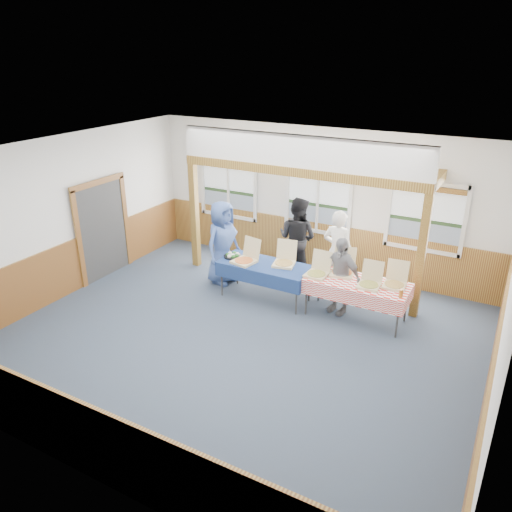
{
  "coord_description": "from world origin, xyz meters",
  "views": [
    {
      "loc": [
        3.86,
        -6.46,
        4.73
      ],
      "look_at": [
        -0.21,
        1.0,
        1.16
      ],
      "focal_mm": 35.0,
      "sensor_mm": 36.0,
      "label": 1
    }
  ],
  "objects": [
    {
      "name": "wall_back",
      "position": [
        0.0,
        3.5,
        1.6
      ],
      "size": [
        8.0,
        0.0,
        8.0
      ],
      "primitive_type": "plane",
      "rotation": [
        1.57,
        0.0,
        0.0
      ],
      "color": "silver",
      "rests_on": "floor"
    },
    {
      "name": "woman_black",
      "position": [
        -0.18,
        2.8,
        0.91
      ],
      "size": [
        0.96,
        0.79,
        1.83
      ],
      "primitive_type": "imported",
      "rotation": [
        0.0,
        0.0,
        3.02
      ],
      "color": "black",
      "rests_on": "floor"
    },
    {
      "name": "woman_white",
      "position": [
        0.82,
        2.58,
        0.88
      ],
      "size": [
        0.67,
        0.46,
        1.76
      ],
      "primitive_type": "imported",
      "rotation": [
        0.0,
        0.0,
        3.08
      ],
      "color": "silver",
      "rests_on": "floor"
    },
    {
      "name": "post_left",
      "position": [
        -2.5,
        2.3,
        1.2
      ],
      "size": [
        0.15,
        0.15,
        2.4
      ],
      "primitive_type": "cube",
      "color": "brown",
      "rests_on": "floor"
    },
    {
      "name": "wall_right",
      "position": [
        4.0,
        0.0,
        1.6
      ],
      "size": [
        0.0,
        8.0,
        8.0
      ],
      "primitive_type": "plane",
      "rotation": [
        1.57,
        0.0,
        -1.57
      ],
      "color": "silver",
      "rests_on": "floor"
    },
    {
      "name": "person_grey",
      "position": [
        1.17,
        1.76,
        0.76
      ],
      "size": [
        0.96,
        0.6,
        1.52
      ],
      "primitive_type": "imported",
      "rotation": [
        0.0,
        0.0,
        -0.27
      ],
      "color": "gray",
      "rests_on": "floor"
    },
    {
      "name": "table_right",
      "position": [
        1.54,
        1.66,
        0.7
      ],
      "size": [
        2.01,
        1.13,
        0.76
      ],
      "rotation": [
        0.0,
        0.0,
        0.16
      ],
      "color": "#333333",
      "rests_on": "floor"
    },
    {
      "name": "wainscot_front",
      "position": [
        0.0,
        -3.48,
        0.55
      ],
      "size": [
        7.98,
        0.05,
        1.1
      ],
      "primitive_type": "cube",
      "color": "brown",
      "rests_on": "floor"
    },
    {
      "name": "cross_beam",
      "position": [
        0.0,
        2.3,
        2.49
      ],
      "size": [
        5.15,
        0.18,
        0.18
      ],
      "primitive_type": "cube",
      "color": "brown",
      "rests_on": "post_left"
    },
    {
      "name": "ceiling",
      "position": [
        0.0,
        0.0,
        3.2
      ],
      "size": [
        8.0,
        8.0,
        0.0
      ],
      "primitive_type": "plane",
      "rotation": [
        3.14,
        0.0,
        0.0
      ],
      "color": "white",
      "rests_on": "wall_back"
    },
    {
      "name": "pizza_box_e",
      "position": [
        1.79,
        1.59,
        0.82
      ],
      "size": [
        0.4,
        0.48,
        0.42
      ],
      "rotation": [
        0.0,
        0.0,
        0.04
      ],
      "color": "beige",
      "rests_on": "table_right"
    },
    {
      "name": "man_blue",
      "position": [
        -1.48,
        1.84,
        0.9
      ],
      "size": [
        0.72,
        0.97,
        1.81
      ],
      "primitive_type": "imported",
      "rotation": [
        0.0,
        0.0,
        1.39
      ],
      "color": "#3D599A",
      "rests_on": "floor"
    },
    {
      "name": "wainscot_right",
      "position": [
        3.98,
        0.0,
        0.55
      ],
      "size": [
        0.05,
        6.98,
        1.1
      ],
      "primitive_type": "cube",
      "color": "brown",
      "rests_on": "floor"
    },
    {
      "name": "table_left",
      "position": [
        -0.31,
        1.56,
        0.7
      ],
      "size": [
        1.98,
        1.23,
        0.76
      ],
      "rotation": [
        0.0,
        0.0,
        0.23
      ],
      "color": "#333333",
      "rests_on": "floor"
    },
    {
      "name": "floor",
      "position": [
        0.0,
        0.0,
        0.0
      ],
      "size": [
        8.0,
        8.0,
        0.0
      ],
      "primitive_type": "plane",
      "color": "#2C3347",
      "rests_on": "ground"
    },
    {
      "name": "wall_left",
      "position": [
        -4.0,
        0.0,
        1.6
      ],
      "size": [
        0.0,
        8.0,
        8.0
      ],
      "primitive_type": "plane",
      "rotation": [
        1.57,
        0.0,
        1.57
      ],
      "color": "silver",
      "rests_on": "floor"
    },
    {
      "name": "pizza_box_b",
      "position": [
        0.03,
        1.73,
        0.82
      ],
      "size": [
        0.5,
        0.57,
        0.44
      ],
      "rotation": [
        0.0,
        0.0,
        0.22
      ],
      "color": "beige",
      "rests_on": "table_left"
    },
    {
      "name": "pizza_box_f",
      "position": [
        2.19,
        1.81,
        0.82
      ],
      "size": [
        0.42,
        0.5,
        0.42
      ],
      "rotation": [
        0.0,
        0.0,
        0.07
      ],
      "color": "beige",
      "rests_on": "table_right"
    },
    {
      "name": "pizza_box_d",
      "position": [
        1.19,
        1.86,
        0.83
      ],
      "size": [
        0.5,
        0.58,
        0.46
      ],
      "rotation": [
        0.0,
        0.0,
        0.17
      ],
      "color": "beige",
      "rests_on": "table_right"
    },
    {
      "name": "wainscot_left",
      "position": [
        -3.98,
        0.0,
        0.55
      ],
      "size": [
        0.05,
        6.98,
        1.1
      ],
      "primitive_type": "cube",
      "color": "brown",
      "rests_on": "floor"
    },
    {
      "name": "wainscot_back",
      "position": [
        0.0,
        3.48,
        0.55
      ],
      "size": [
        7.98,
        0.05,
        1.1
      ],
      "primitive_type": "cube",
      "color": "brown",
      "rests_on": "floor"
    },
    {
      "name": "wall_front",
      "position": [
        0.0,
        -3.5,
        1.6
      ],
      "size": [
        8.0,
        0.0,
        8.0
      ],
      "primitive_type": "plane",
      "rotation": [
        -1.57,
        0.0,
        0.0
      ],
      "color": "silver",
      "rests_on": "floor"
    },
    {
      "name": "drink_glass",
      "position": [
        2.39,
        1.41,
        0.83
      ],
      "size": [
        0.07,
        0.07,
        0.15
      ],
      "primitive_type": "cylinder",
      "color": "#A75F1B",
      "rests_on": "table_right"
    },
    {
      "name": "cased_opening",
      "position": [
        -3.96,
        0.9,
        1.05
      ],
      "size": [
        0.06,
        1.3,
        2.1
      ],
      "primitive_type": "cube",
      "color": "#333333",
      "rests_on": "wall_left"
    },
    {
      "name": "window_right",
      "position": [
        2.3,
        3.46,
        1.68
      ],
      "size": [
        1.56,
        0.1,
        1.46
      ],
      "color": "silver",
      "rests_on": "wall_back"
    },
    {
      "name": "pizza_box_a",
      "position": [
        -0.7,
        1.46,
        0.82
      ],
      "size": [
        0.5,
        0.57,
        0.45
      ],
      "rotation": [
        0.0,
        0.0,
        -0.19
      ],
      "color": "beige",
      "rests_on": "table_left"
    },
    {
      "name": "post_right",
      "position": [
        2.5,
        2.3,
        1.2
      ],
      "size": [
        0.15,
        0.15,
        2.4
      ],
      "primitive_type": "cube",
      "color": "brown",
      "rests_on": "floor"
    },
    {
      "name": "veggie_tray",
      "position": [
        -1.06,
        1.56,
        0.79
      ],
      "size": [
        0.37,
        0.37,
        0.09
      ],
      "color": "black",
      "rests_on": "table_left"
    },
    {
      "name": "pizza_box_c",
      "position": [
        0.8,
        1.57,
        0.82
      ],
      "size": [
        0.41,
        0.49,
        0.42
      ],
      "rotation": [
        0.0,
        0.0,
        -0.04
      ],
      "color": "beige",
      "rests_on": "table_right"
    },
    {
      "name": "window_mid",
      "position": [
        0.0,
        3.46,
        1.68
      ],
      "size": [
        1.56,
        0.1,
        1.46
      ],
      "color": "silver",
      "rests_on": "wall_back"
    },
    {
      "name": "window_left",
      "position": [
        -2.3,
        3.46,
        1.68
      ],
      "size": [
        1.56,
        0.1,
        1.46
      ],
      "color": "silver",
      "rests_on": "wall_back"
    }
  ]
}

